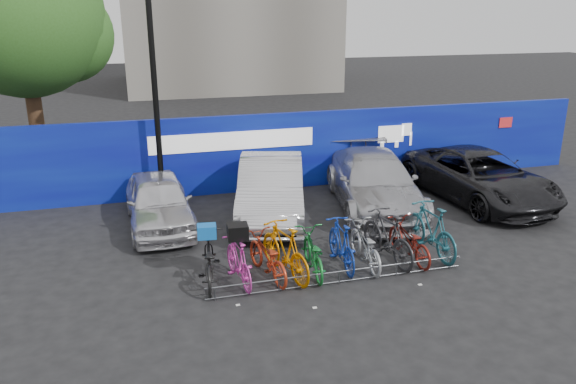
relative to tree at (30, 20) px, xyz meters
name	(u,v)px	position (x,y,z in m)	size (l,w,h in m)	color
ground	(329,271)	(6.77, -10.06, -5.07)	(100.00, 100.00, 0.00)	black
hoarding	(265,152)	(6.78, -4.06, -3.86)	(22.00, 0.18, 2.40)	#0A0981
tree	(30,20)	(0.00, 0.00, 0.00)	(5.40, 5.20, 7.80)	#382314
lamppost	(155,92)	(3.57, -4.66, -1.80)	(0.25, 0.50, 6.11)	black
bike_rack	(339,277)	(6.77, -10.66, -4.91)	(5.60, 0.03, 0.30)	#595B60
car_0	(159,202)	(3.39, -6.35, -4.39)	(1.61, 4.00, 1.36)	silver
car_1	(271,188)	(6.39, -6.37, -4.27)	(1.69, 4.84, 1.60)	#ACACB0
car_2	(374,182)	(9.34, -6.58, -4.29)	(2.17, 5.34, 1.55)	#A9A9AE
car_3	(479,176)	(12.62, -6.76, -4.33)	(2.45, 5.30, 1.47)	black
bike_0	(208,260)	(4.18, -9.84, -4.57)	(0.67, 1.91, 1.01)	black
bike_1	(239,261)	(4.78, -10.03, -4.57)	(0.47, 1.65, 0.99)	#DE39AF
bike_2	(267,257)	(5.40, -9.95, -4.60)	(0.62, 1.79, 0.94)	#AB2F16
bike_3	(285,250)	(5.78, -10.00, -4.47)	(0.56, 1.98, 1.19)	orange
bike_4	(313,253)	(6.40, -10.00, -4.60)	(0.62, 1.77, 0.93)	#136E28
bike_5	(342,244)	(7.10, -9.89, -4.53)	(0.50, 1.79, 1.07)	#1130A1
bike_6	(365,245)	(7.62, -9.96, -4.59)	(0.63, 1.81, 0.95)	#929598
bike_7	(388,237)	(8.20, -9.91, -4.47)	(0.56, 1.98, 1.19)	#29292C
bike_8	(409,241)	(8.70, -9.97, -4.61)	(0.61, 1.74, 0.92)	maroon
bike_9	(431,229)	(9.32, -9.83, -4.45)	(0.58, 2.05, 1.23)	#1E5967
cargo_crate	(207,231)	(4.18, -9.84, -3.93)	(0.38, 0.29, 0.27)	#0F57AD
cargo_topcase	(238,232)	(4.78, -10.03, -3.92)	(0.42, 0.37, 0.31)	black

